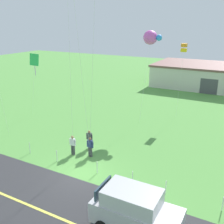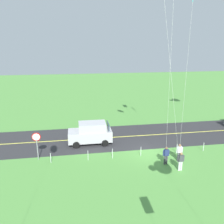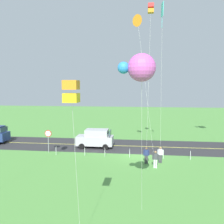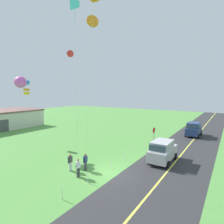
# 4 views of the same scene
# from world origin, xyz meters

# --- Properties ---
(ground_plane) EXTENTS (120.00, 120.00, 0.10)m
(ground_plane) POSITION_xyz_m (0.00, 0.00, -0.05)
(ground_plane) COLOR #549342
(asphalt_road) EXTENTS (120.00, 7.00, 0.00)m
(asphalt_road) POSITION_xyz_m (0.00, -4.00, 0.00)
(asphalt_road) COLOR #2D2D30
(asphalt_road) RESTS_ON ground
(road_centre_stripe) EXTENTS (120.00, 0.16, 0.00)m
(road_centre_stripe) POSITION_xyz_m (0.00, -4.00, 0.01)
(road_centre_stripe) COLOR #E5E04C
(road_centre_stripe) RESTS_ON asphalt_road
(car_suv_foreground) EXTENTS (4.40, 2.12, 2.24)m
(car_suv_foreground) POSITION_xyz_m (5.24, -2.83, 1.15)
(car_suv_foreground) COLOR #B7B7BC
(car_suv_foreground) RESTS_ON ground
(stop_sign) EXTENTS (0.76, 0.08, 2.56)m
(stop_sign) POSITION_xyz_m (10.13, -0.10, 1.80)
(stop_sign) COLOR gray
(stop_sign) RESTS_ON ground
(person_adult_near) EXTENTS (0.58, 0.22, 1.60)m
(person_adult_near) POSITION_xyz_m (-2.14, 2.12, 0.86)
(person_adult_near) COLOR #3F3F47
(person_adult_near) RESTS_ON ground
(person_adult_companion) EXTENTS (0.58, 0.22, 1.60)m
(person_adult_companion) POSITION_xyz_m (-1.57, 3.61, 0.86)
(person_adult_companion) COLOR silver
(person_adult_companion) RESTS_ON ground
(person_child_watcher) EXTENTS (0.58, 0.22, 1.60)m
(person_child_watcher) POSITION_xyz_m (-0.78, 2.48, 0.86)
(person_child_watcher) COLOR #3F3F47
(person_child_watcher) RESTS_ON ground
(fence_post_0) EXTENTS (0.05, 0.05, 0.90)m
(fence_post_0) POSITION_xyz_m (-5.29, 0.70, 0.45)
(fence_post_0) COLOR silver
(fence_post_0) RESTS_ON ground
(fence_post_1) EXTENTS (0.05, 0.05, 0.90)m
(fence_post_1) POSITION_xyz_m (-2.58, 0.70, 0.45)
(fence_post_1) COLOR silver
(fence_post_1) RESTS_ON ground
(fence_post_2) EXTENTS (0.05, 0.05, 0.90)m
(fence_post_2) POSITION_xyz_m (0.91, 0.70, 0.45)
(fence_post_2) COLOR silver
(fence_post_2) RESTS_ON ground
(fence_post_3) EXTENTS (0.05, 0.05, 0.90)m
(fence_post_3) POSITION_xyz_m (3.56, 0.70, 0.45)
(fence_post_3) COLOR silver
(fence_post_3) RESTS_ON ground
(fence_post_4) EXTENTS (0.05, 0.05, 0.90)m
(fence_post_4) POSITION_xyz_m (5.75, 0.70, 0.45)
(fence_post_4) COLOR silver
(fence_post_4) RESTS_ON ground
(fence_post_5) EXTENTS (0.05, 0.05, 0.90)m
(fence_post_5) POSITION_xyz_m (8.96, 0.70, 0.45)
(fence_post_5) COLOR silver
(fence_post_5) RESTS_ON ground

